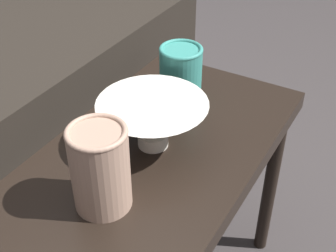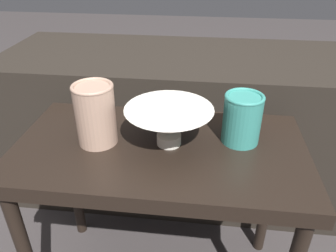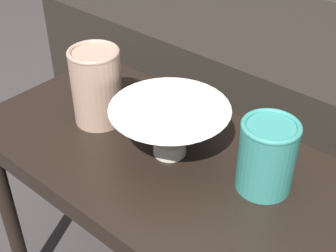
% 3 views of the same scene
% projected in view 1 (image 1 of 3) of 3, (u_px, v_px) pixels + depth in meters
% --- Properties ---
extents(table, '(0.74, 0.40, 0.53)m').
position_uv_depth(table, '(152.00, 177.00, 0.96)').
color(table, black).
rests_on(table, ground_plane).
extents(bowl, '(0.22, 0.22, 0.10)m').
position_uv_depth(bowl, '(153.00, 119.00, 0.91)').
color(bowl, silver).
rests_on(bowl, table).
extents(vase_textured_left, '(0.10, 0.10, 0.16)m').
position_uv_depth(vase_textured_left, '(99.00, 167.00, 0.77)').
color(vase_textured_left, tan).
rests_on(vase_textured_left, table).
extents(vase_colorful_right, '(0.10, 0.10, 0.13)m').
position_uv_depth(vase_colorful_right, '(181.00, 73.00, 1.04)').
color(vase_colorful_right, teal).
rests_on(vase_colorful_right, table).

